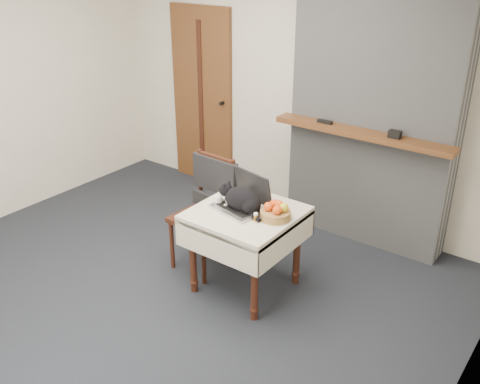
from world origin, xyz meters
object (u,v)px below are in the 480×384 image
Objects in this scene: side_table at (246,224)px; cat at (242,200)px; door at (202,98)px; laptop at (244,200)px; pill_bottle at (256,217)px; cream_jar at (219,200)px; fruit_basket at (276,212)px; chair at (210,197)px.

cat reaches higher than side_table.
laptop is at bearing -41.38° from door.
cat is 6.68× the size of pill_bottle.
laptop is 0.21m from cream_jar.
cream_jar reaches higher than side_table.
door is 8.58× the size of fruit_basket.
cream_jar is at bearing -32.36° from chair.
side_table is at bearing 8.27° from cream_jar.
fruit_basket is (0.10, 0.12, 0.02)m from pill_bottle.
chair is at bearing 144.47° from cream_jar.
fruit_basket is (0.30, 0.00, -0.02)m from laptop.
pill_bottle reaches higher than side_table.
cream_jar is (1.47, -1.54, -0.26)m from door.
door is at bearing 139.54° from pill_bottle.
laptop is at bearing 20.44° from cream_jar.
pill_bottle is (0.18, -0.07, -0.06)m from cat.
fruit_basket reaches higher than cream_jar.
cat is at bearing -169.53° from fruit_basket.
side_table is at bearing 150.78° from pill_bottle.
fruit_basket reaches higher than side_table.
chair is at bearing 160.14° from cat.
cat is 0.20m from pill_bottle.
side_table is 1.76× the size of cat.
chair reaches higher than cream_jar.
laptop is 1.91× the size of fruit_basket.
side_table is 3.35× the size of fruit_basket.
laptop is (-0.05, 0.04, 0.18)m from side_table.
laptop is at bearing 107.69° from cat.
fruit_basket is at bearing 8.45° from cream_jar.
cream_jar is 0.08× the size of chair.
cat is at bearing -42.05° from door.
side_table is 0.23m from pill_bottle.
laptop reaches higher than cat.
laptop is 0.45× the size of chair.
cat is at bearing -58.87° from laptop.
door is 30.09× the size of pill_bottle.
cream_jar is at bearing -176.03° from cat.
cat reaches higher than cream_jar.
pill_bottle is at bearing -7.34° from cream_jar.
pill_bottle is 0.16m from fruit_basket.
cream_jar is at bearing -46.34° from door.
chair reaches higher than side_table.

